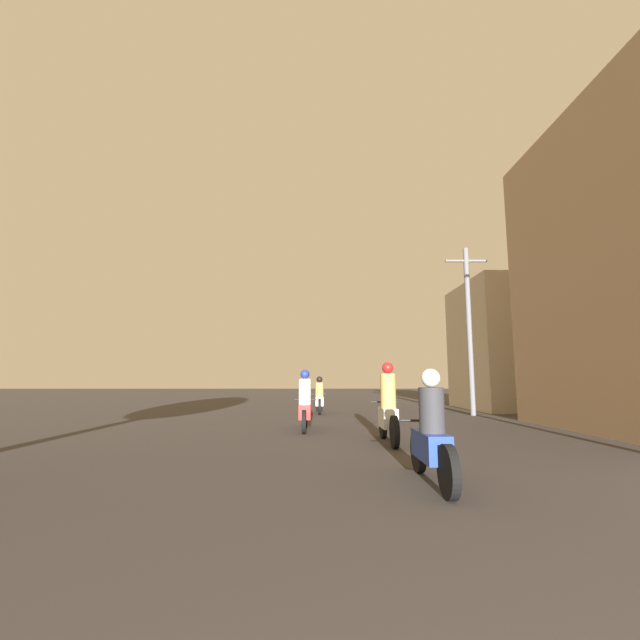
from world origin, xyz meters
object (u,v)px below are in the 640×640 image
(motorcycle_white, at_px, (388,411))
(motorcycle_red, at_px, (305,406))
(building_right_far, at_px, (521,346))
(utility_pole_far, at_px, (469,325))
(motorcycle_blue, at_px, (431,438))
(motorcycle_silver, at_px, (319,398))

(motorcycle_white, relative_size, motorcycle_red, 1.00)
(building_right_far, distance_m, utility_pole_far, 4.72)
(motorcycle_blue, distance_m, utility_pole_far, 11.47)
(motorcycle_white, height_order, utility_pole_far, utility_pole_far)
(motorcycle_white, bearing_deg, motorcycle_red, 120.62)
(motorcycle_white, bearing_deg, motorcycle_blue, -98.58)
(building_right_far, bearing_deg, utility_pole_far, -137.44)
(motorcycle_red, bearing_deg, utility_pole_far, 43.49)
(motorcycle_red, xyz_separation_m, building_right_far, (9.50, 7.66, 2.17))
(motorcycle_white, distance_m, motorcycle_red, 2.90)
(motorcycle_white, xyz_separation_m, motorcycle_silver, (-1.38, 7.66, -0.09))
(motorcycle_blue, bearing_deg, building_right_far, 68.71)
(motorcycle_red, xyz_separation_m, motorcycle_silver, (0.42, 5.40, -0.06))
(motorcycle_red, relative_size, building_right_far, 0.37)
(utility_pole_far, bearing_deg, motorcycle_red, -143.39)
(utility_pole_far, bearing_deg, motorcycle_blue, -112.59)
(motorcycle_red, distance_m, building_right_far, 12.40)
(motorcycle_blue, relative_size, motorcycle_silver, 1.09)
(motorcycle_white, xyz_separation_m, motorcycle_red, (-1.81, 2.27, -0.03))
(motorcycle_red, height_order, motorcycle_silver, motorcycle_red)
(motorcycle_blue, relative_size, building_right_far, 0.36)
(motorcycle_red, bearing_deg, motorcycle_silver, 92.39)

